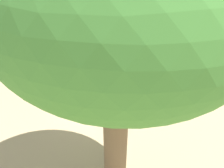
% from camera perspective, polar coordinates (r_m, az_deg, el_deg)
% --- Properties ---
extents(ground_plane, '(60.00, 60.00, 0.00)m').
position_cam_1_polar(ground_plane, '(12.41, -3.87, -6.09)').
color(ground_plane, tan).
extents(elephant, '(2.11, 1.40, 1.45)m').
position_cam_1_polar(elephant, '(12.60, -1.53, -0.45)').
color(elephant, slate).
rests_on(elephant, ground_plane).
extents(person_handler, '(0.32, 0.47, 1.62)m').
position_cam_1_polar(person_handler, '(12.77, -8.50, -0.22)').
color(person_handler, '#3F3833').
rests_on(person_handler, ground_plane).
extents(shade_tree_secondary, '(6.35, 5.82, 8.45)m').
position_cam_1_polar(shade_tree_secondary, '(5.13, 1.31, 17.48)').
color(shade_tree_secondary, brown).
rests_on(shade_tree_secondary, ground_plane).
extents(wooden_bench, '(1.41, 0.45, 0.88)m').
position_cam_1_polar(wooden_bench, '(10.85, 0.02, -8.90)').
color(wooden_bench, brown).
rests_on(wooden_bench, ground_plane).
extents(picnic_table_near, '(1.52, 1.50, 0.78)m').
position_cam_1_polar(picnic_table_near, '(15.64, 0.74, 4.42)').
color(picnic_table_near, brown).
rests_on(picnic_table_near, ground_plane).
extents(picnic_table_far, '(1.81, 1.79, 0.78)m').
position_cam_1_polar(picnic_table_far, '(13.37, 8.96, -0.61)').
color(picnic_table_far, brown).
rests_on(picnic_table_far, ground_plane).
extents(market_stall_blue, '(2.50, 2.50, 2.52)m').
position_cam_1_polar(market_stall_blue, '(19.85, 4.03, 11.59)').
color(market_stall_blue, '#59514C').
rests_on(market_stall_blue, ground_plane).
extents(market_stall_orange, '(2.50, 2.50, 2.52)m').
position_cam_1_polar(market_stall_orange, '(18.97, 11.26, 10.24)').
color(market_stall_orange, '#59514C').
rests_on(market_stall_orange, ground_plane).
extents(market_stall_green, '(2.50, 2.50, 2.52)m').
position_cam_1_polar(market_stall_green, '(18.41, 18.98, 8.61)').
color(market_stall_green, '#59514C').
rests_on(market_stall_green, ground_plane).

